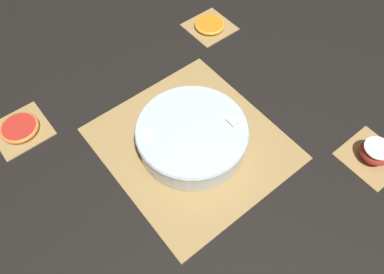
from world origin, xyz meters
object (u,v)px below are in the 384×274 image
apple_half (375,152)px  orange_slice_whole (210,25)px  grapefruit_slice (20,128)px  fruit_salad_bowl (192,134)px

apple_half → orange_slice_whole: (0.58, -0.00, -0.02)m
orange_slice_whole → grapefruit_slice: (0.00, 0.60, 0.00)m
fruit_salad_bowl → apple_half: bearing=-134.1°
grapefruit_slice → apple_half: bearing=-134.0°
grapefruit_slice → orange_slice_whole: bearing=-90.0°
apple_half → grapefruit_slice: 0.84m
fruit_salad_bowl → orange_slice_whole: (0.29, -0.30, -0.03)m
fruit_salad_bowl → orange_slice_whole: size_ratio=2.85×
orange_slice_whole → fruit_salad_bowl: bearing=134.0°
orange_slice_whole → grapefruit_slice: grapefruit_slice is taller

